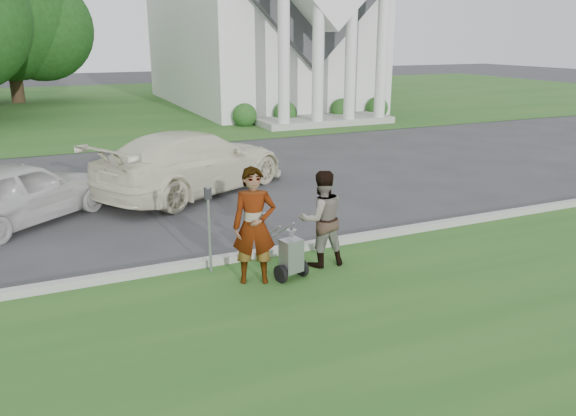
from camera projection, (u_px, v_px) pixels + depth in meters
ground at (252, 272)px, 9.56m from camera, size 120.00×120.00×0.00m
grass_strip at (337, 360)px, 6.94m from camera, size 80.00×7.00×0.01m
church_lawn at (93, 105)px, 33.16m from camera, size 80.00×30.00×0.01m
curb at (241, 257)px, 10.02m from camera, size 80.00×0.18×0.15m
tree_back at (8, 21)px, 32.84m from camera, size 9.61×7.60×8.89m
striping_cart at (291, 256)px, 9.16m from camera, size 0.64×1.07×0.94m
person_left at (254, 227)px, 8.90m from camera, size 0.81×0.66×1.90m
person_right at (321, 219)px, 9.61m from camera, size 0.85×0.68×1.69m
parking_meter_near at (209, 219)px, 9.27m from camera, size 0.11×0.10×1.51m
car_b at (19, 193)px, 11.86m from camera, size 4.15×3.79×1.37m
car_c at (193, 162)px, 14.27m from camera, size 5.85×4.65×1.59m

